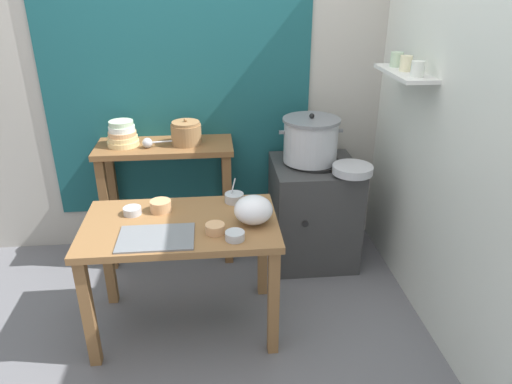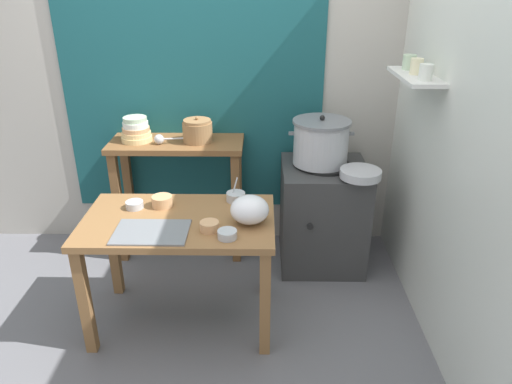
{
  "view_description": "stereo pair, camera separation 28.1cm",
  "coord_description": "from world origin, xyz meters",
  "px_view_note": "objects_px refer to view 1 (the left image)",
  "views": [
    {
      "loc": [
        0.08,
        -2.41,
        2.0
      ],
      "look_at": [
        0.32,
        0.14,
        0.82
      ],
      "focal_mm": 33.42,
      "sensor_mm": 36.0,
      "label": 1
    },
    {
      "loc": [
        0.36,
        -2.42,
        2.0
      ],
      "look_at": [
        0.32,
        0.14,
        0.82
      ],
      "focal_mm": 33.42,
      "sensor_mm": 36.0,
      "label": 2
    }
  ],
  "objects_px": {
    "prep_table": "(182,239)",
    "plastic_bag": "(253,210)",
    "bowl_stack_enamel": "(122,135)",
    "clay_pot": "(186,133)",
    "stove_block": "(313,211)",
    "steamer_pot": "(311,140)",
    "ladle": "(149,143)",
    "prep_bowl_3": "(132,210)",
    "back_shelf_table": "(167,173)",
    "prep_bowl_1": "(234,197)",
    "serving_tray": "(156,238)",
    "prep_bowl_2": "(235,235)",
    "prep_bowl_4": "(161,206)",
    "prep_bowl_0": "(215,228)",
    "wide_pan": "(353,169)"
  },
  "relations": [
    {
      "from": "prep_table",
      "to": "plastic_bag",
      "type": "distance_m",
      "value": 0.46
    },
    {
      "from": "bowl_stack_enamel",
      "to": "clay_pot",
      "type": "bearing_deg",
      "value": -0.97
    },
    {
      "from": "prep_table",
      "to": "stove_block",
      "type": "relative_size",
      "value": 1.41
    },
    {
      "from": "steamer_pot",
      "to": "plastic_bag",
      "type": "relative_size",
      "value": 2.07
    },
    {
      "from": "clay_pot",
      "to": "plastic_bag",
      "type": "relative_size",
      "value": 0.97
    },
    {
      "from": "bowl_stack_enamel",
      "to": "plastic_bag",
      "type": "xyz_separation_m",
      "value": [
        0.83,
        -0.89,
        -0.18
      ]
    },
    {
      "from": "ladle",
      "to": "prep_bowl_3",
      "type": "height_order",
      "value": "ladle"
    },
    {
      "from": "back_shelf_table",
      "to": "prep_bowl_1",
      "type": "distance_m",
      "value": 0.76
    },
    {
      "from": "back_shelf_table",
      "to": "ladle",
      "type": "height_order",
      "value": "ladle"
    },
    {
      "from": "back_shelf_table",
      "to": "stove_block",
      "type": "height_order",
      "value": "back_shelf_table"
    },
    {
      "from": "stove_block",
      "to": "serving_tray",
      "type": "height_order",
      "value": "stove_block"
    },
    {
      "from": "clay_pot",
      "to": "ladle",
      "type": "relative_size",
      "value": 0.81
    },
    {
      "from": "prep_bowl_2",
      "to": "prep_bowl_3",
      "type": "bearing_deg",
      "value": 149.09
    },
    {
      "from": "prep_bowl_3",
      "to": "prep_bowl_4",
      "type": "distance_m",
      "value": 0.16
    },
    {
      "from": "stove_block",
      "to": "bowl_stack_enamel",
      "type": "height_order",
      "value": "bowl_stack_enamel"
    },
    {
      "from": "clay_pot",
      "to": "prep_bowl_0",
      "type": "bearing_deg",
      "value": -79.77
    },
    {
      "from": "serving_tray",
      "to": "prep_bowl_3",
      "type": "distance_m",
      "value": 0.34
    },
    {
      "from": "ladle",
      "to": "plastic_bag",
      "type": "height_order",
      "value": "ladle"
    },
    {
      "from": "clay_pot",
      "to": "ladle",
      "type": "xyz_separation_m",
      "value": [
        -0.26,
        -0.06,
        -0.04
      ]
    },
    {
      "from": "prep_table",
      "to": "wide_pan",
      "type": "height_order",
      "value": "wide_pan"
    },
    {
      "from": "ladle",
      "to": "prep_table",
      "type": "bearing_deg",
      "value": -73.05
    },
    {
      "from": "stove_block",
      "to": "prep_bowl_4",
      "type": "distance_m",
      "value": 1.24
    },
    {
      "from": "steamer_pot",
      "to": "ladle",
      "type": "height_order",
      "value": "steamer_pot"
    },
    {
      "from": "steamer_pot",
      "to": "prep_bowl_1",
      "type": "distance_m",
      "value": 0.77
    },
    {
      "from": "prep_bowl_0",
      "to": "serving_tray",
      "type": "bearing_deg",
      "value": -174.21
    },
    {
      "from": "ladle",
      "to": "serving_tray",
      "type": "xyz_separation_m",
      "value": [
        0.12,
        -0.95,
        -0.21
      ]
    },
    {
      "from": "stove_block",
      "to": "prep_bowl_2",
      "type": "relative_size",
      "value": 7.49
    },
    {
      "from": "plastic_bag",
      "to": "prep_bowl_4",
      "type": "height_order",
      "value": "plastic_bag"
    },
    {
      "from": "prep_table",
      "to": "prep_bowl_4",
      "type": "distance_m",
      "value": 0.24
    },
    {
      "from": "prep_bowl_2",
      "to": "serving_tray",
      "type": "bearing_deg",
      "value": 173.36
    },
    {
      "from": "steamer_pot",
      "to": "prep_bowl_3",
      "type": "relative_size",
      "value": 4.29
    },
    {
      "from": "serving_tray",
      "to": "plastic_bag",
      "type": "height_order",
      "value": "plastic_bag"
    },
    {
      "from": "prep_bowl_1",
      "to": "clay_pot",
      "type": "bearing_deg",
      "value": 116.48
    },
    {
      "from": "bowl_stack_enamel",
      "to": "prep_bowl_1",
      "type": "distance_m",
      "value": 0.99
    },
    {
      "from": "prep_table",
      "to": "serving_tray",
      "type": "distance_m",
      "value": 0.24
    },
    {
      "from": "prep_bowl_0",
      "to": "prep_bowl_1",
      "type": "relative_size",
      "value": 0.73
    },
    {
      "from": "prep_table",
      "to": "steamer_pot",
      "type": "height_order",
      "value": "steamer_pot"
    },
    {
      "from": "ladle",
      "to": "serving_tray",
      "type": "height_order",
      "value": "ladle"
    },
    {
      "from": "prep_table",
      "to": "prep_bowl_4",
      "type": "bearing_deg",
      "value": 127.86
    },
    {
      "from": "back_shelf_table",
      "to": "prep_bowl_2",
      "type": "relative_size",
      "value": 9.21
    },
    {
      "from": "bowl_stack_enamel",
      "to": "ladle",
      "type": "xyz_separation_m",
      "value": [
        0.18,
        -0.07,
        -0.04
      ]
    },
    {
      "from": "steamer_pot",
      "to": "clay_pot",
      "type": "height_order",
      "value": "steamer_pot"
    },
    {
      "from": "steamer_pot",
      "to": "prep_bowl_4",
      "type": "bearing_deg",
      "value": -150.17
    },
    {
      "from": "wide_pan",
      "to": "prep_bowl_2",
      "type": "relative_size",
      "value": 2.6
    },
    {
      "from": "steamer_pot",
      "to": "serving_tray",
      "type": "height_order",
      "value": "steamer_pot"
    },
    {
      "from": "steamer_pot",
      "to": "ladle",
      "type": "bearing_deg",
      "value": 177.39
    },
    {
      "from": "ladle",
      "to": "prep_bowl_0",
      "type": "height_order",
      "value": "ladle"
    },
    {
      "from": "clay_pot",
      "to": "prep_bowl_1",
      "type": "xyz_separation_m",
      "value": [
        0.3,
        -0.6,
        -0.23
      ]
    },
    {
      "from": "bowl_stack_enamel",
      "to": "prep_bowl_1",
      "type": "height_order",
      "value": "bowl_stack_enamel"
    },
    {
      "from": "prep_bowl_3",
      "to": "ladle",
      "type": "bearing_deg",
      "value": 86.26
    }
  ]
}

